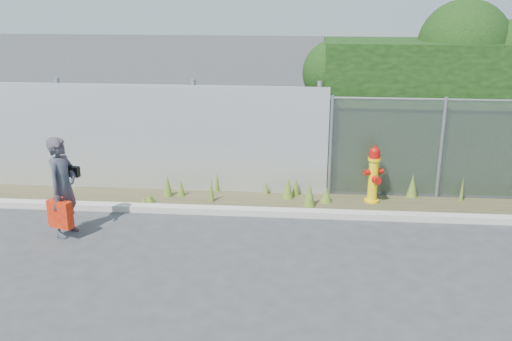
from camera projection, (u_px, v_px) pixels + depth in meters
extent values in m
plane|color=#37383A|center=(267.00, 260.00, 8.89)|extent=(80.00, 80.00, 0.00)
cube|color=#AEA99D|center=(274.00, 212.00, 10.58)|extent=(16.00, 0.22, 0.12)
cube|color=#413C25|center=(276.00, 203.00, 11.16)|extent=(16.00, 1.20, 0.01)
cone|color=#49681F|center=(168.00, 186.00, 11.44)|extent=(0.18, 0.18, 0.46)
cone|color=#49681F|center=(462.00, 190.00, 11.19)|extent=(0.08, 0.08, 0.49)
cone|color=#49681F|center=(412.00, 186.00, 11.40)|extent=(0.22, 0.22, 0.47)
cone|color=#49681F|center=(183.00, 181.00, 11.88)|extent=(0.17, 0.17, 0.35)
cone|color=#49681F|center=(310.00, 195.00, 10.92)|extent=(0.23, 0.23, 0.48)
cone|color=#49681F|center=(288.00, 189.00, 11.32)|extent=(0.23, 0.23, 0.45)
cone|color=#49681F|center=(217.00, 183.00, 11.73)|extent=(0.11, 0.11, 0.39)
cone|color=#49681F|center=(181.00, 189.00, 11.48)|extent=(0.17, 0.17, 0.33)
cone|color=#49681F|center=(212.00, 190.00, 11.16)|extent=(0.11, 0.11, 0.50)
cone|color=#49681F|center=(326.00, 196.00, 11.14)|extent=(0.24, 0.24, 0.31)
cone|color=#49681F|center=(151.00, 199.00, 11.16)|extent=(0.16, 0.16, 0.18)
cone|color=#49681F|center=(296.00, 187.00, 11.51)|extent=(0.17, 0.17, 0.36)
cone|color=#49681F|center=(149.00, 200.00, 11.10)|extent=(0.20, 0.20, 0.18)
cone|color=#49681F|center=(144.00, 203.00, 10.93)|extent=(0.22, 0.22, 0.20)
cone|color=#49681F|center=(266.00, 188.00, 11.58)|extent=(0.12, 0.12, 0.28)
cube|color=silver|center=(119.00, 138.00, 11.66)|extent=(8.50, 0.08, 2.20)
cylinder|color=gray|center=(62.00, 133.00, 11.86)|extent=(0.10, 0.10, 2.30)
cylinder|color=gray|center=(195.00, 135.00, 11.63)|extent=(0.10, 0.10, 2.30)
cylinder|color=gray|center=(318.00, 138.00, 11.42)|extent=(0.10, 0.10, 2.30)
cube|color=gray|center=(496.00, 151.00, 11.07)|extent=(6.50, 0.03, 2.00)
cylinder|color=gray|center=(503.00, 100.00, 10.76)|extent=(6.50, 0.04, 0.04)
cylinder|color=gray|center=(331.00, 146.00, 11.33)|extent=(0.07, 0.07, 2.05)
cylinder|color=gray|center=(441.00, 149.00, 11.15)|extent=(0.07, 0.07, 2.05)
cube|color=black|center=(499.00, 115.00, 11.84)|extent=(7.30, 1.60, 3.00)
sphere|color=black|center=(336.00, 73.00, 11.76)|extent=(1.38, 1.38, 1.38)
sphere|color=black|center=(393.00, 71.00, 11.72)|extent=(1.23, 1.23, 1.23)
sphere|color=black|center=(428.00, 73.00, 11.85)|extent=(1.30, 1.30, 1.30)
sphere|color=black|center=(464.00, 46.00, 11.63)|extent=(1.88, 1.88, 1.88)
sphere|color=black|center=(510.00, 55.00, 11.45)|extent=(1.40, 1.40, 1.40)
cylinder|color=yellow|center=(372.00, 201.00, 11.21)|extent=(0.29, 0.29, 0.06)
cylinder|color=yellow|center=(373.00, 181.00, 11.08)|extent=(0.18, 0.18, 0.87)
cylinder|color=yellow|center=(374.00, 159.00, 10.94)|extent=(0.25, 0.25, 0.05)
cylinder|color=#B20F0A|center=(375.00, 155.00, 10.92)|extent=(0.22, 0.22, 0.10)
sphere|color=#B20F0A|center=(375.00, 152.00, 10.90)|extent=(0.20, 0.20, 0.20)
cylinder|color=#B20F0A|center=(375.00, 147.00, 10.86)|extent=(0.05, 0.05, 0.05)
cylinder|color=#B20F0A|center=(366.00, 172.00, 11.03)|extent=(0.10, 0.11, 0.11)
cylinder|color=#B20F0A|center=(381.00, 172.00, 11.01)|extent=(0.10, 0.11, 0.11)
cylinder|color=#B20F0A|center=(374.00, 180.00, 10.92)|extent=(0.15, 0.12, 0.15)
imported|color=#0F5664|center=(63.00, 187.00, 9.55)|extent=(0.53, 0.70, 1.72)
cube|color=#A90F09|center=(60.00, 214.00, 9.49)|extent=(0.42, 0.16, 0.47)
cylinder|color=#A90F09|center=(58.00, 197.00, 9.40)|extent=(0.20, 0.02, 0.02)
cube|color=black|center=(72.00, 172.00, 9.70)|extent=(0.24, 0.10, 0.18)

